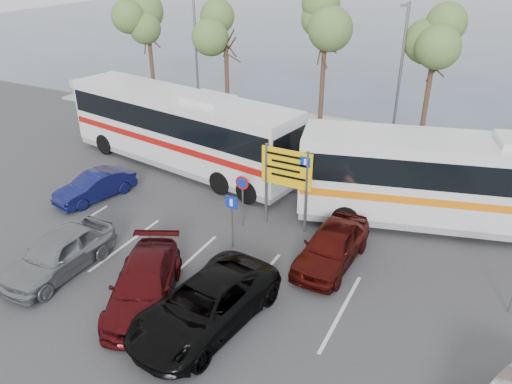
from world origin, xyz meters
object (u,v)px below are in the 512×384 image
at_px(direction_sign, 286,174).
at_px(pedestrian_near, 323,195).
at_px(street_lamp_left, 195,50).
at_px(coach_bus_left, 181,132).
at_px(suv_black, 205,305).
at_px(street_lamp_right, 400,72).
at_px(car_blue, 95,186).
at_px(car_maroon, 144,285).
at_px(pedestrian_far, 294,174).
at_px(car_red, 332,246).
at_px(coach_bus_right, 464,186).
at_px(car_silver_a, 59,253).

bearing_deg(direction_sign, pedestrian_near, 61.08).
distance_m(street_lamp_left, pedestrian_near, 15.18).
relative_size(street_lamp_left, pedestrian_near, 4.49).
distance_m(coach_bus_left, suv_black, 12.71).
distance_m(street_lamp_right, coach_bus_left, 12.11).
relative_size(street_lamp_right, coach_bus_left, 0.58).
bearing_deg(car_blue, car_maroon, -22.08).
xyz_separation_m(suv_black, pedestrian_far, (-1.25, 10.00, 0.13)).
bearing_deg(street_lamp_right, car_maroon, -103.71).
bearing_deg(coach_bus_left, direction_sign, -23.76).
distance_m(direction_sign, pedestrian_far, 3.78).
bearing_deg(car_red, coach_bus_left, 156.40).
height_order(direction_sign, coach_bus_right, coach_bus_right).
relative_size(car_maroon, car_red, 1.09).
distance_m(suv_black, pedestrian_near, 8.53).
bearing_deg(suv_black, car_maroon, -171.96).
bearing_deg(pedestrian_near, car_blue, -15.77).
relative_size(car_silver_a, pedestrian_far, 2.58).
relative_size(street_lamp_right, car_silver_a, 1.75).
relative_size(coach_bus_right, car_maroon, 2.79).
xyz_separation_m(coach_bus_right, pedestrian_near, (-5.50, -1.50, -1.03)).
height_order(street_lamp_left, suv_black, street_lamp_left).
distance_m(street_lamp_left, car_blue, 12.82).
bearing_deg(coach_bus_right, car_maroon, -130.87).
distance_m(suv_black, pedestrian_far, 10.08).
bearing_deg(coach_bus_left, car_maroon, -61.86).
bearing_deg(car_silver_a, pedestrian_near, 50.68).
relative_size(car_maroon, pedestrian_far, 2.75).
bearing_deg(street_lamp_right, coach_bus_left, -143.54).
height_order(street_lamp_right, pedestrian_far, street_lamp_right).
relative_size(coach_bus_left, pedestrian_near, 7.72).
xyz_separation_m(coach_bus_left, car_red, (10.15, -5.00, -1.19)).
bearing_deg(car_red, street_lamp_right, 95.71).
xyz_separation_m(coach_bus_right, suv_black, (-6.25, -10.00, -1.16)).
relative_size(street_lamp_left, coach_bus_left, 0.58).
bearing_deg(pedestrian_far, coach_bus_left, 59.64).
distance_m(car_blue, pedestrian_near, 10.57).
bearing_deg(street_lamp_left, coach_bus_left, -63.50).
height_order(street_lamp_left, car_blue, street_lamp_left).
height_order(direction_sign, car_red, direction_sign).
bearing_deg(suv_black, coach_bus_left, 135.80).
bearing_deg(street_lamp_right, street_lamp_left, 180.00).
distance_m(coach_bus_right, suv_black, 11.85).
xyz_separation_m(direction_sign, suv_black, (0.24, -6.70, -1.67)).
bearing_deg(car_maroon, pedestrian_near, 44.34).
xyz_separation_m(street_lamp_right, pedestrian_near, (-1.00, -8.52, -3.71)).
relative_size(street_lamp_left, coach_bus_right, 0.59).
relative_size(suv_black, pedestrian_far, 3.09).
xyz_separation_m(street_lamp_right, car_maroon, (-4.15, -17.02, -3.89)).
height_order(car_maroon, car_red, car_red).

